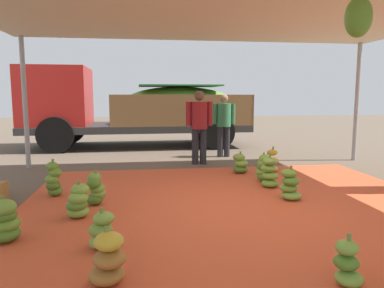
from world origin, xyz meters
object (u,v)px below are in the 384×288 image
banana_bunch_2 (96,190)px  banana_bunch_10 (272,162)px  banana_bunch_14 (290,185)px  banana_bunch_8 (270,173)px  banana_bunch_15 (348,264)px  worker_1 (224,121)px  cargo_truck_main (131,107)px  banana_bunch_3 (108,260)px  banana_bunch_6 (5,222)px  banana_bunch_11 (78,202)px  banana_bunch_13 (264,169)px  worker_0 (199,122)px  banana_bunch_5 (102,231)px  banana_bunch_7 (240,164)px  banana_bunch_1 (54,180)px

banana_bunch_2 → banana_bunch_10: size_ratio=0.98×
banana_bunch_10 → banana_bunch_14: size_ratio=1.01×
banana_bunch_8 → banana_bunch_15: 3.26m
banana_bunch_15 → worker_1: bearing=86.4°
banana_bunch_10 → worker_1: worker_1 is taller
worker_1 → cargo_truck_main: bearing=136.2°
banana_bunch_2 → banana_bunch_3: 2.31m
banana_bunch_8 → banana_bunch_10: (0.49, 1.20, -0.03)m
banana_bunch_6 → cargo_truck_main: size_ratio=0.07×
banana_bunch_15 → banana_bunch_11: bearing=140.9°
banana_bunch_3 → banana_bunch_15: (1.95, -0.28, -0.03)m
banana_bunch_8 → worker_1: worker_1 is taller
banana_bunch_15 → banana_bunch_13: bearing=81.8°
banana_bunch_11 → worker_0: (2.12, 3.51, 0.76)m
banana_bunch_2 → banana_bunch_6: banana_bunch_2 is taller
banana_bunch_6 → banana_bunch_10: 5.14m
banana_bunch_10 → banana_bunch_2: bearing=-150.7°
banana_bunch_11 → worker_1: bearing=56.8°
cargo_truck_main → worker_1: size_ratio=4.19×
banana_bunch_2 → banana_bunch_14: bearing=-2.2°
worker_1 → banana_bunch_3: bearing=-111.0°
banana_bunch_10 → banana_bunch_15: (-0.98, -4.42, -0.04)m
banana_bunch_5 → banana_bunch_7: bearing=54.6°
banana_bunch_15 → cargo_truck_main: bearing=102.8°
banana_bunch_2 → cargo_truck_main: (0.34, 6.20, 0.99)m
banana_bunch_6 → banana_bunch_1: bearing=87.0°
banana_bunch_15 → worker_0: 5.60m
banana_bunch_3 → cargo_truck_main: cargo_truck_main is taller
banana_bunch_7 → worker_0: size_ratio=0.26×
banana_bunch_2 → banana_bunch_10: bearing=29.3°
banana_bunch_1 → banana_bunch_13: (3.56, 0.51, -0.02)m
cargo_truck_main → banana_bunch_3: bearing=-89.7°
banana_bunch_13 → worker_0: size_ratio=0.32×
cargo_truck_main → worker_1: bearing=-43.8°
banana_bunch_8 → banana_bunch_13: bearing=85.5°
banana_bunch_6 → cargo_truck_main: 7.57m
banana_bunch_13 → banana_bunch_14: banana_bunch_13 is taller
banana_bunch_13 → banana_bunch_15: size_ratio=1.22×
banana_bunch_15 → banana_bunch_5: bearing=153.4°
banana_bunch_8 → banana_bunch_7: bearing=99.2°
banana_bunch_1 → worker_1: (3.45, 3.33, 0.67)m
banana_bunch_6 → banana_bunch_11: (0.65, 0.68, -0.01)m
banana_bunch_8 → worker_0: bearing=110.5°
banana_bunch_8 → banana_bunch_10: 1.29m
banana_bunch_8 → banana_bunch_10: size_ratio=1.09×
banana_bunch_3 → banana_bunch_15: 1.98m
banana_bunch_8 → banana_bunch_11: 3.21m
banana_bunch_6 → banana_bunch_8: (3.62, 1.88, 0.02)m
banana_bunch_3 → banana_bunch_11: bearing=107.1°
banana_bunch_8 → banana_bunch_14: 0.77m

